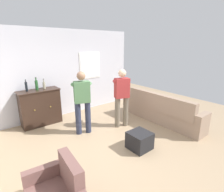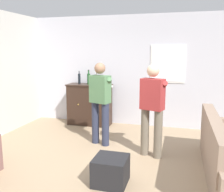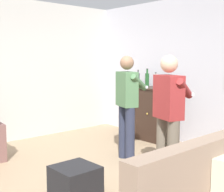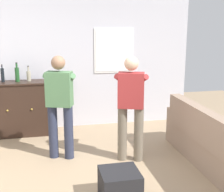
{
  "view_description": "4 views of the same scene",
  "coord_description": "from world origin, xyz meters",
  "views": [
    {
      "loc": [
        -2.35,
        -2.81,
        2.32
      ],
      "look_at": [
        0.19,
        0.36,
        1.12
      ],
      "focal_mm": 28.0,
      "sensor_mm": 36.0,
      "label": 1
    },
    {
      "loc": [
        1.28,
        -3.67,
        1.9
      ],
      "look_at": [
        0.23,
        0.12,
        1.2
      ],
      "focal_mm": 40.0,
      "sensor_mm": 36.0,
      "label": 2
    },
    {
      "loc": [
        3.25,
        -2.43,
        1.64
      ],
      "look_at": [
        0.35,
        0.16,
        1.17
      ],
      "focal_mm": 50.0,
      "sensor_mm": 36.0,
      "label": 3
    },
    {
      "loc": [
        -0.46,
        -3.83,
        2.17
      ],
      "look_at": [
        0.41,
        0.22,
        1.19
      ],
      "focal_mm": 50.0,
      "sensor_mm": 36.0,
      "label": 4
    }
  ],
  "objects": [
    {
      "name": "bottle_liquor_amber",
      "position": [
        -1.0,
        2.32,
        1.21
      ],
      "size": [
        0.08,
        0.08,
        0.37
      ],
      "color": "#1E4C23",
      "rests_on": "sideboard_cabinet"
    },
    {
      "name": "sideboard_cabinet",
      "position": [
        -0.97,
        2.3,
        0.53
      ],
      "size": [
        1.15,
        0.49,
        1.06
      ],
      "color": "black",
      "rests_on": "ground"
    },
    {
      "name": "bottle_wine_green",
      "position": [
        -1.27,
        2.34,
        1.2
      ],
      "size": [
        0.07,
        0.07,
        0.34
      ],
      "color": "black",
      "rests_on": "sideboard_cabinet"
    },
    {
      "name": "ottoman",
      "position": [
        0.37,
        -0.43,
        0.2
      ],
      "size": [
        0.48,
        0.48,
        0.4
      ],
      "primitive_type": "cube",
      "color": "black",
      "rests_on": "ground"
    },
    {
      "name": "person_standing_left",
      "position": [
        -0.26,
        1.04,
        0.94
      ],
      "size": [
        0.52,
        0.52,
        1.68
      ],
      "color": "#282D42",
      "rests_on": "ground"
    },
    {
      "name": "wall_back_with_window",
      "position": [
        0.02,
        2.66,
        1.4
      ],
      "size": [
        5.2,
        0.15,
        2.8
      ],
      "color": "silver",
      "rests_on": "ground"
    },
    {
      "name": "person_standing_right",
      "position": [
        0.82,
        0.71,
        0.94
      ],
      "size": [
        0.53,
        0.52,
        1.68
      ],
      "color": "#6B6051",
      "rests_on": "ground"
    },
    {
      "name": "ground",
      "position": [
        0.0,
        0.0,
        0.0
      ],
      "size": [
        10.4,
        10.4,
        0.0
      ],
      "primitive_type": "plane",
      "color": "#9E8466"
    },
    {
      "name": "bottle_spirits_clear",
      "position": [
        -0.78,
        2.34,
        1.17
      ],
      "size": [
        0.08,
        0.08,
        0.3
      ],
      "color": "gray",
      "rests_on": "sideboard_cabinet"
    },
    {
      "name": "wall_side_left",
      "position": [
        -2.66,
        0.0,
        1.4
      ],
      "size": [
        0.12,
        5.2,
        2.8
      ],
      "primitive_type": "cube",
      "color": "beige",
      "rests_on": "ground"
    }
  ]
}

